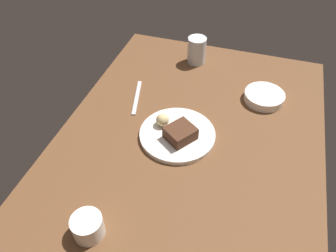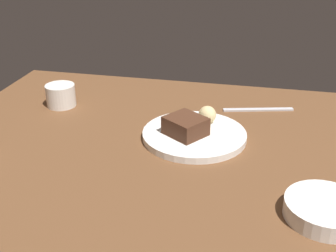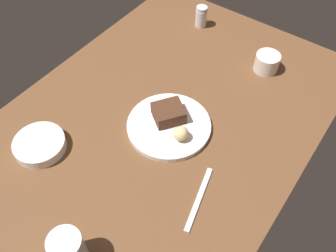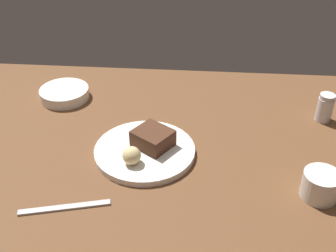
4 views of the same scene
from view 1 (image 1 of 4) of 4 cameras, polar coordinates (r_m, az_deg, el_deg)
The scene contains 8 objects.
dining_table at distance 107.85cm, azimuth 3.31°, elevation -3.47°, with size 120.00×84.00×3.00cm, color brown.
dessert_plate at distance 108.08cm, azimuth 1.61°, elevation -1.47°, with size 24.60×24.60×1.60cm, color white.
chocolate_cake_slice at distance 104.29cm, azimuth 2.10°, elevation -1.33°, with size 8.55×7.72×4.24cm, color #472819.
bread_roll at distance 108.70cm, azimuth -0.93°, elevation 1.07°, with size 4.34×4.34×4.34cm, color #DBC184.
water_glass at distance 139.72cm, azimuth 4.93°, elevation 12.78°, with size 7.53×7.53×10.93cm, color silver.
side_bowl at distance 125.96cm, azimuth 16.12°, elevation 4.82°, with size 14.37×14.37×3.14cm, color white.
coffee_cup at distance 88.20cm, azimuth -13.58°, elevation -16.38°, with size 8.00×8.00×6.04cm, color silver.
butter_knife at distance 123.43cm, azimuth -5.36°, elevation 4.91°, with size 19.00×1.40×0.50cm, color silver.
Camera 1 is at (70.73, 16.01, 81.33)cm, focal length 35.61 mm.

